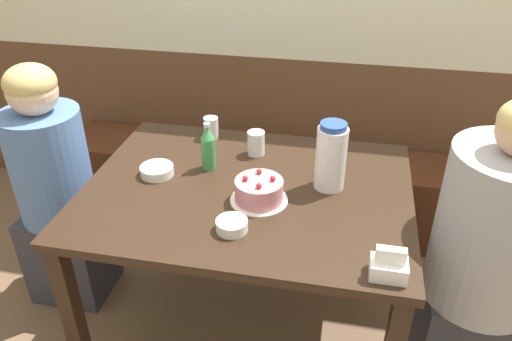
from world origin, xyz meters
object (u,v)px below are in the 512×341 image
Objects in this scene: soju_bottle at (208,147)px; napkin_holder at (389,266)px; bowl_rice_small at (157,171)px; bench_seat at (279,187)px; birthday_cake at (259,191)px; water_pitcher at (331,157)px; glass_tumbler_short at (211,128)px; bowl_soup_white at (232,225)px; glass_water_tall at (256,143)px; person_teal_shirt at (486,260)px; person_pale_blue_shirt at (57,194)px.

soju_bottle reaches higher than napkin_holder.
bench_seat is at bearing 65.25° from bowl_rice_small.
birthday_cake is 0.30m from water_pitcher.
bowl_soup_white is at bearing -68.45° from glass_tumbler_short.
napkin_holder is 1.09m from glass_tumbler_short.
bench_seat is 22.39× the size of napkin_holder.
birthday_cake is 0.20m from bowl_soup_white.
person_teal_shirt reaches higher than glass_water_tall.
glass_tumbler_short is (-0.26, 0.65, 0.03)m from bowl_soup_white.
bowl_soup_white is 0.82× the size of bowl_rice_small.
glass_water_tall is (-0.08, 0.35, 0.01)m from birthday_cake.
glass_water_tall is (0.35, 0.25, 0.03)m from bowl_rice_small.
water_pitcher is 1.34× the size of soju_bottle.
bowl_soup_white is at bearing -89.65° from bench_seat.
glass_water_tall is at bearing -92.02° from bench_seat.
glass_tumbler_short is at bearing 26.37° from person_pale_blue_shirt.
napkin_holder reaches higher than glass_tumbler_short.
birthday_cake is at bearing -0.45° from person_teal_shirt.
bench_seat is at bearing 93.91° from birthday_cake.
water_pitcher is 0.52m from napkin_holder.
glass_tumbler_short is at bearing 71.00° from bowl_rice_small.
soju_bottle is at bearing -104.51° from bench_seat.
glass_water_tall is at bearing 148.68° from water_pitcher.
soju_bottle reaches higher than bowl_rice_small.
water_pitcher is at bearing -15.23° from person_teal_shirt.
water_pitcher is 0.47m from bowl_soup_white.
soju_bottle is (-0.25, 0.19, 0.05)m from birthday_cake.
person_pale_blue_shirt reaches higher than napkin_holder.
bowl_rice_small is 0.55m from person_pale_blue_shirt.
bowl_soup_white reaches higher than bench_seat.
glass_water_tall is 0.09× the size of person_pale_blue_shirt.
birthday_cake is at bearing 73.74° from bowl_soup_white.
bowl_rice_small is at bearing 154.97° from napkin_holder.
bench_seat is 0.96m from soju_bottle.
bowl_soup_white is at bearing -131.19° from water_pitcher.
birthday_cake is at bearing -76.78° from glass_water_tall.
person_pale_blue_shirt is (-1.77, 0.15, -0.05)m from person_teal_shirt.
bowl_soup_white is at bearing -37.45° from bowl_rice_small.
person_pale_blue_shirt is at bearing 175.08° from bowl_rice_small.
bowl_rice_small is (-0.38, 0.29, -0.00)m from bowl_soup_white.
bowl_soup_white is at bearing 166.25° from napkin_holder.
birthday_cake is 0.55m from glass_tumbler_short.
water_pitcher reaches higher than bowl_rice_small.
water_pitcher is (0.31, -0.76, 0.66)m from bench_seat.
glass_tumbler_short is 0.08× the size of person_teal_shirt.
bench_seat is 11.55× the size of birthday_cake.
glass_tumbler_short is at bearing 111.55° from bowl_soup_white.
person_teal_shirt is (0.88, -0.92, 0.39)m from bench_seat.
glass_tumbler_short reaches higher than bench_seat.
soju_bottle is at bearing 4.12° from person_pale_blue_shirt.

